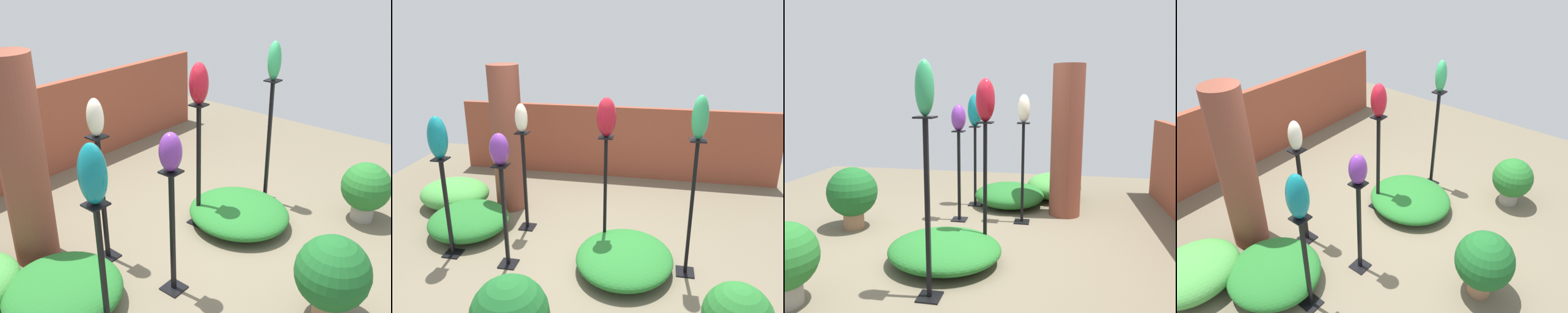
{
  "view_description": "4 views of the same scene",
  "coord_description": "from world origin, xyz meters",
  "views": [
    {
      "loc": [
        -3.35,
        -2.51,
        2.91
      ],
      "look_at": [
        -0.06,
        0.18,
        0.99
      ],
      "focal_mm": 42.0,
      "sensor_mm": 36.0,
      "label": 1
    },
    {
      "loc": [
        0.77,
        -3.7,
        2.64
      ],
      "look_at": [
        -0.02,
        0.38,
        1.18
      ],
      "focal_mm": 35.0,
      "sensor_mm": 36.0,
      "label": 2
    },
    {
      "loc": [
        4.04,
        1.03,
        1.76
      ],
      "look_at": [
        -0.2,
        0.22,
        1.01
      ],
      "focal_mm": 35.0,
      "sensor_mm": 36.0,
      "label": 3
    },
    {
      "loc": [
        -3.26,
        -2.32,
        3.54
      ],
      "look_at": [
        -0.16,
        0.16,
        1.1
      ],
      "focal_mm": 35.0,
      "sensor_mm": 36.0,
      "label": 4
    }
  ],
  "objects": [
    {
      "name": "foliage_bed_east",
      "position": [
        -2.2,
        1.08,
        0.2
      ],
      "size": [
        1.04,
        0.88,
        0.41
      ],
      "primitive_type": "ellipsoid",
      "color": "#479942",
      "rests_on": "ground"
    },
    {
      "name": "art_vase_violet",
      "position": [
        -0.84,
        -0.19,
        1.41
      ],
      "size": [
        0.2,
        0.19,
        0.34
      ],
      "primitive_type": "ellipsoid",
      "color": "#6B2D8C",
      "rests_on": "pedestal_violet"
    },
    {
      "name": "potted_plant_walkway_edge",
      "position": [
        1.48,
        -1.09,
        0.41
      ],
      "size": [
        0.56,
        0.56,
        0.71
      ],
      "color": "gray",
      "rests_on": "ground"
    },
    {
      "name": "foliage_bed_center",
      "position": [
        0.48,
        -0.02,
        0.15
      ],
      "size": [
        1.09,
        1.17,
        0.29
      ],
      "primitive_type": "ellipsoid",
      "color": "#236B28",
      "rests_on": "ground"
    },
    {
      "name": "ground_plane",
      "position": [
        0.0,
        0.0,
        0.0
      ],
      "size": [
        8.0,
        8.0,
        0.0
      ],
      "primitive_type": "plane",
      "color": "#6B604C"
    },
    {
      "name": "pedestal_jade",
      "position": [
        1.16,
        0.04,
        0.72
      ],
      "size": [
        0.2,
        0.2,
        1.56
      ],
      "color": "black",
      "rests_on": "ground"
    },
    {
      "name": "pedestal_ivory",
      "position": [
        -0.91,
        0.66,
        0.62
      ],
      "size": [
        0.2,
        0.2,
        1.35
      ],
      "color": "black",
      "rests_on": "ground"
    },
    {
      "name": "brick_pillar",
      "position": [
        -1.36,
        1.23,
        1.06
      ],
      "size": [
        0.43,
        0.43,
        2.12
      ],
      "primitive_type": "cylinder",
      "color": "brown",
      "rests_on": "ground"
    },
    {
      "name": "pedestal_ruby",
      "position": [
        0.2,
        0.35,
        0.67
      ],
      "size": [
        0.2,
        0.2,
        1.44
      ],
      "color": "black",
      "rests_on": "ground"
    },
    {
      "name": "art_vase_ivory",
      "position": [
        -0.91,
        0.66,
        1.53
      ],
      "size": [
        0.15,
        0.16,
        0.36
      ],
      "primitive_type": "ellipsoid",
      "color": "beige",
      "rests_on": "pedestal_ivory"
    },
    {
      "name": "art_vase_teal",
      "position": [
        -1.58,
        -0.12,
        1.47
      ],
      "size": [
        0.21,
        0.22,
        0.48
      ],
      "primitive_type": "ellipsoid",
      "color": "#0F727A",
      "rests_on": "pedestal_teal"
    },
    {
      "name": "pedestal_teal",
      "position": [
        -1.58,
        -0.12,
        0.56
      ],
      "size": [
        0.2,
        0.2,
        1.23
      ],
      "color": "black",
      "rests_on": "ground"
    },
    {
      "name": "pedestal_violet",
      "position": [
        -0.84,
        -0.19,
        0.57
      ],
      "size": [
        0.2,
        0.2,
        1.23
      ],
      "color": "black",
      "rests_on": "ground"
    },
    {
      "name": "foliage_bed_west",
      "position": [
        -1.63,
        0.41,
        0.17
      ],
      "size": [
        1.05,
        1.05,
        0.34
      ],
      "primitive_type": "ellipsoid",
      "color": "#236B28",
      "rests_on": "ground"
    },
    {
      "name": "art_vase_ruby",
      "position": [
        0.2,
        0.35,
        1.66
      ],
      "size": [
        0.22,
        0.2,
        0.44
      ],
      "primitive_type": "ellipsoid",
      "color": "maroon",
      "rests_on": "pedestal_ruby"
    },
    {
      "name": "art_vase_jade",
      "position": [
        1.16,
        0.04,
        1.78
      ],
      "size": [
        0.16,
        0.15,
        0.44
      ],
      "primitive_type": "ellipsoid",
      "color": "#2D9356",
      "rests_on": "pedestal_jade"
    },
    {
      "name": "brick_wall_back",
      "position": [
        0.0,
        2.77,
        0.64
      ],
      "size": [
        5.6,
        0.12,
        1.27
      ],
      "primitive_type": "cube",
      "color": "brown",
      "rests_on": "ground"
    },
    {
      "name": "potted_plant_front_right",
      "position": [
        -0.29,
        -1.46,
        0.46
      ],
      "size": [
        0.63,
        0.63,
        0.8
      ],
      "color": "#936B4C",
      "rests_on": "ground"
    }
  ]
}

